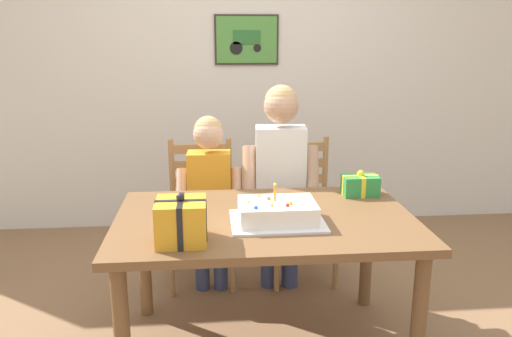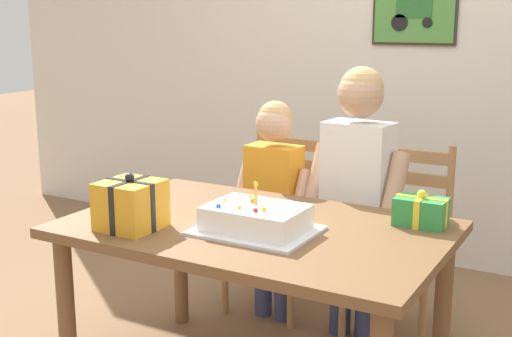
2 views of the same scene
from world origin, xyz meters
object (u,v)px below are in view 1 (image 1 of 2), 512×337
dining_table (265,234)px  chair_right (301,208)px  chair_left (201,211)px  gift_box_red_large (181,221)px  gift_box_beside_cake (360,185)px  birthday_cake (277,213)px  child_older (280,168)px  child_younger (210,187)px

dining_table → chair_right: size_ratio=1.59×
dining_table → chair_left: (-0.33, 0.82, -0.16)m
chair_right → chair_left: bearing=-180.0°
gift_box_red_large → gift_box_beside_cake: 1.11m
birthday_cake → chair_left: bearing=112.6°
gift_box_red_large → child_older: (0.56, 0.93, -0.02)m
gift_box_beside_cake → child_older: 0.53m
chair_right → child_older: bearing=-134.6°
chair_left → child_younger: bearing=-70.7°
dining_table → child_older: (0.17, 0.66, 0.16)m
birthday_cake → chair_left: 1.03m
dining_table → chair_right: bearing=68.3°
chair_right → child_younger: size_ratio=0.82×
chair_left → chair_right: bearing=0.0°
birthday_cake → child_younger: 0.81m
child_younger → chair_right: bearing=15.3°
child_younger → gift_box_beside_cake: bearing=-23.2°
dining_table → gift_box_red_large: 0.51m
birthday_cake → child_older: bearing=81.1°
gift_box_red_large → child_younger: (0.12, 0.93, -0.13)m
chair_right → gift_box_red_large: bearing=-123.2°
dining_table → gift_box_red_large: size_ratio=6.64×
gift_box_beside_cake → chair_left: size_ratio=0.22×
birthday_cake → child_older: size_ratio=0.34×
dining_table → gift_box_beside_cake: 0.66m
birthday_cake → gift_box_red_large: size_ratio=2.00×
gift_box_red_large → chair_right: bearing=56.8°
birthday_cake → chair_left: chair_left is taller
chair_right → child_younger: 0.66m
chair_right → child_younger: (-0.60, -0.16, 0.21)m
chair_left → birthday_cake: bearing=-67.4°
dining_table → birthday_cake: size_ratio=3.32×
dining_table → gift_box_beside_cake: gift_box_beside_cake is taller
gift_box_beside_cake → chair_left: bearing=149.7°
dining_table → chair_right: (0.33, 0.82, -0.16)m
dining_table → child_younger: 0.71m
dining_table → gift_box_beside_cake: (0.56, 0.30, 0.15)m
birthday_cake → child_younger: (-0.32, 0.74, -0.09)m
chair_left → dining_table: bearing=-68.3°
gift_box_beside_cake → chair_left: (-0.89, 0.52, -0.31)m
gift_box_red_large → chair_left: size_ratio=0.24×
dining_table → gift_box_red_large: gift_box_red_large is taller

